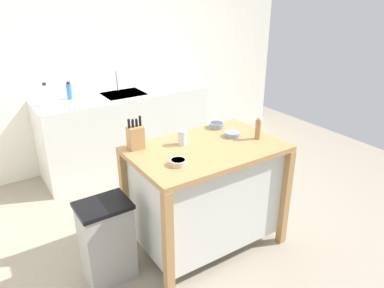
% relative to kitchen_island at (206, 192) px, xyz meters
% --- Properties ---
extents(ground_plane, '(5.96, 5.96, 0.00)m').
position_rel_kitchen_island_xyz_m(ground_plane, '(0.04, 0.00, -0.49)').
color(ground_plane, gray).
rests_on(ground_plane, ground).
extents(wall_back, '(4.96, 0.10, 2.60)m').
position_rel_kitchen_island_xyz_m(wall_back, '(0.04, 2.03, 0.81)').
color(wall_back, silver).
rests_on(wall_back, ground).
extents(kitchen_island, '(1.14, 0.73, 0.88)m').
position_rel_kitchen_island_xyz_m(kitchen_island, '(0.00, 0.00, 0.00)').
color(kitchen_island, '#AD7F4C').
rests_on(kitchen_island, ground).
extents(knife_block, '(0.11, 0.09, 0.24)m').
position_rel_kitchen_island_xyz_m(knife_block, '(-0.45, 0.27, 0.48)').
color(knife_block, '#AD7F4C').
rests_on(knife_block, kitchen_island).
extents(bowl_ceramic_small, '(0.12, 0.12, 0.04)m').
position_rel_kitchen_island_xyz_m(bowl_ceramic_small, '(-0.33, -0.13, 0.41)').
color(bowl_ceramic_small, beige).
rests_on(bowl_ceramic_small, kitchen_island).
extents(bowl_stoneware_deep, '(0.12, 0.12, 0.04)m').
position_rel_kitchen_island_xyz_m(bowl_stoneware_deep, '(0.30, 0.28, 0.41)').
color(bowl_stoneware_deep, gray).
rests_on(bowl_stoneware_deep, kitchen_island).
extents(bowl_ceramic_wide, '(0.12, 0.12, 0.04)m').
position_rel_kitchen_island_xyz_m(bowl_ceramic_wide, '(0.29, 0.05, 0.41)').
color(bowl_ceramic_wide, gray).
rests_on(bowl_ceramic_wide, kitchen_island).
extents(drinking_cup, '(0.07, 0.07, 0.11)m').
position_rel_kitchen_island_xyz_m(drinking_cup, '(-0.13, 0.14, 0.44)').
color(drinking_cup, silver).
rests_on(drinking_cup, kitchen_island).
extents(pepper_grinder, '(0.04, 0.04, 0.18)m').
position_rel_kitchen_island_xyz_m(pepper_grinder, '(0.42, -0.09, 0.47)').
color(pepper_grinder, '#9E7042').
rests_on(pepper_grinder, kitchen_island).
extents(trash_bin, '(0.36, 0.28, 0.63)m').
position_rel_kitchen_island_xyz_m(trash_bin, '(-0.81, 0.07, -0.18)').
color(trash_bin, gray).
rests_on(trash_bin, ground).
extents(sink_counter, '(1.89, 0.60, 0.88)m').
position_rel_kitchen_island_xyz_m(sink_counter, '(0.06, 1.68, -0.05)').
color(sink_counter, silver).
rests_on(sink_counter, ground).
extents(sink_faucet, '(0.02, 0.02, 0.22)m').
position_rel_kitchen_island_xyz_m(sink_faucet, '(0.06, 1.82, 0.50)').
color(sink_faucet, '#B7BCC1').
rests_on(sink_faucet, sink_counter).
extents(bottle_spray_cleaner, '(0.06, 0.06, 0.23)m').
position_rel_kitchen_island_xyz_m(bottle_spray_cleaner, '(-0.74, 1.67, 0.50)').
color(bottle_spray_cleaner, white).
rests_on(bottle_spray_cleaner, sink_counter).
extents(bottle_dish_soap, '(0.06, 0.06, 0.19)m').
position_rel_kitchen_island_xyz_m(bottle_dish_soap, '(-0.49, 1.78, 0.48)').
color(bottle_dish_soap, blue).
rests_on(bottle_dish_soap, sink_counter).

